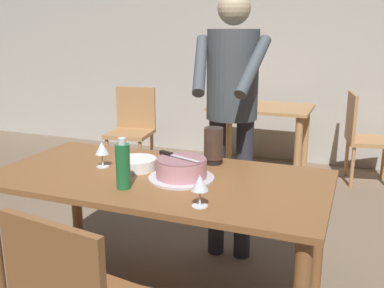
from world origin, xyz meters
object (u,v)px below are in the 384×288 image
Objects in this scene: main_dining_table at (158,194)px; cake_on_platter at (181,170)px; cake_knife at (171,155)px; wine_glass_near at (200,184)px; person_cutting_cake at (232,99)px; water_bottle at (123,165)px; background_table at (261,121)px; background_chair_2 at (363,135)px; hurricane_lamp at (214,145)px; plate_stack at (137,164)px; wine_glass_far at (102,149)px; background_chair_1 at (132,127)px.

cake_on_platter reaches higher than main_dining_table.
cake_knife is 1.80× the size of wine_glass_near.
water_bottle is at bearing -107.58° from person_cutting_cake.
person_cutting_cake is (0.21, 0.65, 0.43)m from main_dining_table.
background_table is 1.01m from background_chair_2.
cake_on_platter is 0.31m from water_bottle.
cake_on_platter is at bearing -101.73° from hurricane_lamp.
wine_glass_far is (-0.20, -0.04, 0.07)m from plate_stack.
cake_knife is at bearing -0.78° from wine_glass_far.
wine_glass_far is 2.45m from background_table.
cake_knife is 1.18× the size of plate_stack.
cake_on_platter is 0.38× the size of background_chair_2.
wine_glass_far is at bearing -131.91° from person_cutting_cake.
plate_stack is at bearing 143.84° from wine_glass_near.
cake_on_platter is 2.36× the size of wine_glass_far.
person_cutting_cake is 1.85m from background_table.
background_chair_1 and background_chair_2 have the same top height.
main_dining_table is at bearing -111.53° from background_chair_2.
plate_stack is at bearing 169.68° from cake_knife.
hurricane_lamp is (0.56, 0.29, 0.00)m from wine_glass_far.
water_bottle is 0.28× the size of background_chair_2.
background_chair_1 is at bearing 119.74° from plate_stack.
wine_glass_near is 0.78m from wine_glass_far.
hurricane_lamp is 2.34m from background_chair_1.
main_dining_table is 0.81m from person_cutting_cake.
background_table is (-0.12, 2.43, -0.22)m from cake_on_platter.
plate_stack is 2.32m from background_chair_1.
plate_stack is (-0.23, 0.04, -0.09)m from cake_knife.
hurricane_lamp is 0.21× the size of background_table.
wine_glass_far is at bearing 179.22° from cake_knife.
water_bottle reaches higher than background_table.
wine_glass_far reaches higher than main_dining_table.
person_cutting_cake is 1.72× the size of background_table.
wine_glass_near is 0.16× the size of background_chair_1.
cake_knife is at bearing 16.61° from main_dining_table.
main_dining_table is 12.25× the size of wine_glass_far.
wine_glass_far is 0.16× the size of background_chair_2.
water_bottle is 0.61m from hurricane_lamp.
background_chair_1 is (-1.23, 2.29, -0.37)m from water_bottle.
plate_stack is at bearing -121.79° from person_cutting_cake.
plate_stack is 1.53× the size of wine_glass_far.
background_chair_2 is (0.81, 2.26, -0.37)m from hurricane_lamp.
plate_stack is at bearing 167.14° from cake_on_platter.
hurricane_lamp is at bearing 103.33° from wine_glass_near.
plate_stack is 2.78m from background_chair_2.
wine_glass_near is at bearing -76.67° from hurricane_lamp.
water_bottle is 0.95m from person_cutting_cake.
wine_glass_near is 0.16× the size of background_chair_2.
wine_glass_near is 0.14× the size of background_table.
background_table is 1.11× the size of background_chair_2.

